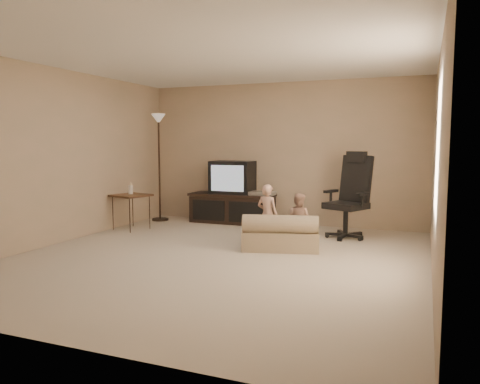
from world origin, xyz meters
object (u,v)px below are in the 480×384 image
object	(u,v)px
child_sofa	(280,235)
office_chair	(349,207)
side_table	(131,196)
toddler_left	(267,215)
floor_lamp	(159,143)
tv_stand	(233,197)
toddler_right	(298,220)

from	to	relation	value
child_sofa	office_chair	bearing A→B (deg)	43.04
side_table	toddler_left	world-z (taller)	toddler_left
side_table	toddler_left	size ratio (longest dim) A/B	0.91
floor_lamp	toddler_left	world-z (taller)	floor_lamp
office_chair	floor_lamp	world-z (taller)	floor_lamp
office_chair	child_sofa	size ratio (longest dim) A/B	1.17
floor_lamp	child_sofa	world-z (taller)	floor_lamp
office_chair	toddler_left	bearing A→B (deg)	-109.13
side_table	floor_lamp	size ratio (longest dim) A/B	0.40
child_sofa	side_table	bearing A→B (deg)	153.93
toddler_left	office_chair	bearing A→B (deg)	-123.12
side_table	child_sofa	xyz separation A→B (m)	(2.76, -0.53, -0.37)
tv_stand	side_table	distance (m)	1.82
tv_stand	toddler_right	size ratio (longest dim) A/B	2.09
office_chair	child_sofa	xyz separation A→B (m)	(-0.73, -1.18, -0.27)
office_chair	toddler_right	bearing A→B (deg)	-95.97
tv_stand	toddler_right	bearing A→B (deg)	-43.69
floor_lamp	toddler_left	distance (m)	3.03
toddler_left	floor_lamp	bearing A→B (deg)	-15.38
tv_stand	child_sofa	xyz separation A→B (m)	(1.43, -1.77, -0.26)
floor_lamp	tv_stand	bearing A→B (deg)	11.13
floor_lamp	toddler_left	bearing A→B (deg)	-27.20
toddler_left	tv_stand	bearing A→B (deg)	-41.34
side_table	toddler_right	distance (m)	2.95
floor_lamp	toddler_right	distance (m)	3.38
office_chair	floor_lamp	bearing A→B (deg)	-159.46
floor_lamp	toddler_right	bearing A→B (deg)	-22.39
tv_stand	floor_lamp	world-z (taller)	floor_lamp
tv_stand	child_sofa	distance (m)	2.29
tv_stand	side_table	size ratio (longest dim) A/B	1.98
floor_lamp	toddler_left	xyz separation A→B (m)	(2.55, -1.31, -1.00)
side_table	toddler_right	world-z (taller)	side_table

